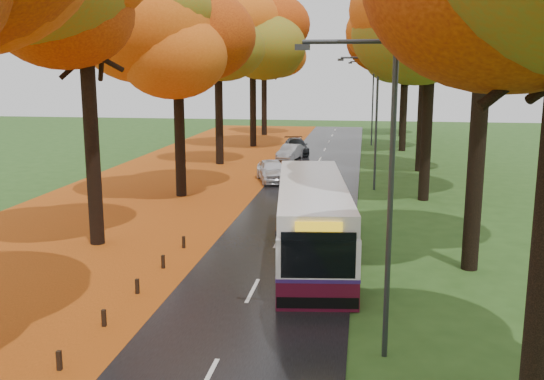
% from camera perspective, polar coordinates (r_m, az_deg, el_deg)
% --- Properties ---
extents(road, '(6.50, 90.00, 0.04)m').
position_cam_1_polar(road, '(32.75, 2.32, -1.44)').
color(road, black).
rests_on(road, ground).
extents(centre_line, '(0.12, 90.00, 0.01)m').
position_cam_1_polar(centre_line, '(32.75, 2.32, -1.40)').
color(centre_line, silver).
rests_on(centre_line, road).
extents(leaf_verge, '(12.00, 90.00, 0.02)m').
position_cam_1_polar(leaf_verge, '(34.89, -12.53, -0.92)').
color(leaf_verge, '#7D340B').
rests_on(leaf_verge, ground).
extents(leaf_drift, '(0.90, 90.00, 0.01)m').
position_cam_1_polar(leaf_drift, '(33.21, -2.92, -1.22)').
color(leaf_drift, '#BD5313').
rests_on(leaf_drift, road).
extents(trees_left, '(9.20, 74.00, 13.88)m').
position_cam_1_polar(trees_left, '(35.53, -9.15, 14.88)').
color(trees_left, black).
rests_on(trees_left, ground).
extents(trees_right, '(9.30, 74.20, 13.96)m').
position_cam_1_polar(trees_right, '(33.94, 15.44, 15.05)').
color(trees_right, black).
rests_on(trees_right, ground).
extents(streetlamp_near, '(2.45, 0.18, 8.00)m').
position_cam_1_polar(streetlamp_near, '(14.97, 10.20, 1.31)').
color(streetlamp_near, '#333538').
rests_on(streetlamp_near, ground).
extents(streetlamp_mid, '(2.45, 0.18, 8.00)m').
position_cam_1_polar(streetlamp_mid, '(36.83, 9.43, 7.23)').
color(streetlamp_mid, '#333538').
rests_on(streetlamp_mid, ground).
extents(streetlamp_far, '(2.45, 0.18, 8.00)m').
position_cam_1_polar(streetlamp_far, '(58.80, 9.23, 8.74)').
color(streetlamp_far, '#333538').
rests_on(streetlamp_far, ground).
extents(bus, '(3.91, 11.43, 2.95)m').
position_cam_1_polar(bus, '(23.57, 3.76, -2.64)').
color(bus, '#4D0C1F').
rests_on(bus, road).
extents(car_white, '(2.88, 4.51, 1.43)m').
position_cam_1_polar(car_white, '(39.38, 0.01, 1.84)').
color(car_white, silver).
rests_on(car_white, road).
extents(car_silver, '(2.00, 3.88, 1.22)m').
position_cam_1_polar(car_silver, '(48.91, 1.74, 3.59)').
color(car_silver, gray).
rests_on(car_silver, road).
extents(car_dark, '(2.87, 4.90, 1.33)m').
position_cam_1_polar(car_dark, '(52.06, 2.28, 4.12)').
color(car_dark, black).
rests_on(car_dark, road).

